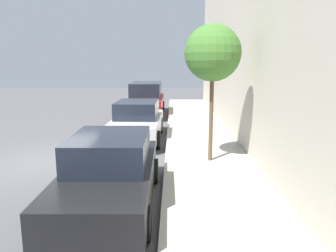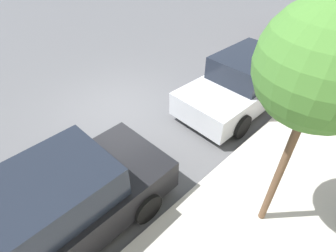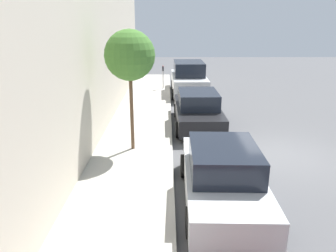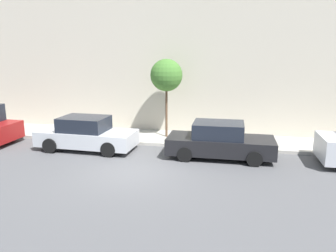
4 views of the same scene
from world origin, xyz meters
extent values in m
plane|color=#515154|center=(0.00, 0.00, 0.00)|extent=(60.00, 60.00, 0.00)
cube|color=#B2ADA3|center=(4.82, 0.00, 0.07)|extent=(2.65, 32.00, 0.15)
cylinder|color=black|center=(3.32, -7.99, 0.31)|extent=(0.22, 0.62, 0.62)
cube|color=black|center=(2.39, -3.15, 0.56)|extent=(1.86, 4.53, 0.68)
cube|color=black|center=(2.39, -3.05, 1.22)|extent=(1.61, 2.12, 0.64)
cylinder|color=black|center=(1.54, -1.76, 0.31)|extent=(0.22, 0.63, 0.63)
cylinder|color=black|center=(3.24, -1.76, 0.31)|extent=(0.22, 0.63, 0.63)
cylinder|color=black|center=(1.54, -4.55, 0.31)|extent=(0.22, 0.63, 0.63)
cylinder|color=black|center=(3.24, -4.55, 0.31)|extent=(0.22, 0.63, 0.63)
cube|color=#B7BABF|center=(2.33, 2.96, 0.56)|extent=(1.91, 4.54, 0.68)
cube|color=black|center=(2.33, 3.06, 1.22)|extent=(1.63, 2.14, 0.64)
cylinder|color=black|center=(1.48, 4.35, 0.33)|extent=(0.22, 0.67, 0.67)
cylinder|color=black|center=(3.18, 4.35, 0.33)|extent=(0.22, 0.67, 0.67)
cylinder|color=black|center=(1.48, 1.56, 0.33)|extent=(0.22, 0.67, 0.67)
cylinder|color=black|center=(3.18, 1.56, 0.33)|extent=(0.22, 0.67, 0.67)
cylinder|color=black|center=(3.10, 7.73, 0.32)|extent=(0.22, 0.64, 0.64)
cylinder|color=brown|center=(4.86, -0.26, 1.51)|extent=(0.12, 0.12, 2.72)
sphere|color=#42752D|center=(4.86, -0.26, 3.31)|extent=(1.61, 1.61, 1.61)
camera|label=1|loc=(3.73, -9.76, 3.05)|focal=35.00mm
camera|label=2|loc=(5.55, -3.46, 4.70)|focal=28.00mm
camera|label=3|loc=(3.68, 10.24, 4.40)|focal=35.00mm
camera|label=4|loc=(-11.23, -3.77, 4.43)|focal=35.00mm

